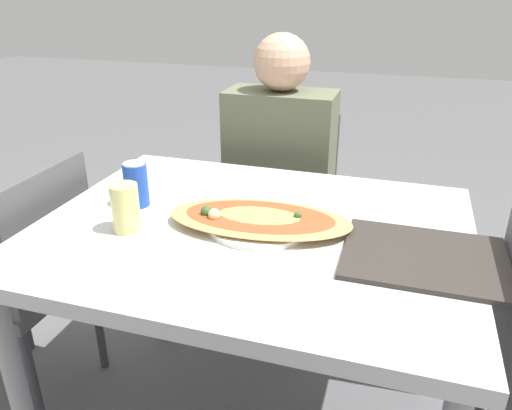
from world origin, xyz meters
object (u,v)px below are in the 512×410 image
object	(u,v)px
dining_table	(252,253)
person_seated	(279,166)
soda_can	(136,184)
chair_far_seated	(285,203)
pizza_main	(259,219)
drink_glass	(125,208)
chair_side_left	(27,273)

from	to	relation	value
dining_table	person_seated	bearing A→B (deg)	98.69
person_seated	soda_can	distance (m)	0.68
chair_far_seated	soda_can	distance (m)	0.83
person_seated	pizza_main	xyz separation A→B (m)	(0.12, -0.64, 0.09)
chair_far_seated	drink_glass	distance (m)	0.95
pizza_main	dining_table	bearing A→B (deg)	-171.88
dining_table	chair_side_left	bearing A→B (deg)	-178.41
chair_side_left	drink_glass	world-z (taller)	drink_glass
pizza_main	person_seated	bearing A→B (deg)	100.22
pizza_main	soda_can	world-z (taller)	soda_can
dining_table	pizza_main	distance (m)	0.10
person_seated	chair_side_left	bearing A→B (deg)	45.90
chair_far_seated	chair_side_left	bearing A→B (deg)	50.20
chair_side_left	person_seated	bearing A→B (deg)	-44.10
chair_far_seated	chair_side_left	world-z (taller)	same
chair_side_left	person_seated	size ratio (longest dim) A/B	0.72
chair_far_seated	drink_glass	world-z (taller)	drink_glass
person_seated	pizza_main	world-z (taller)	person_seated
soda_can	drink_glass	size ratio (longest dim) A/B	1.01
drink_glass	chair_side_left	bearing A→B (deg)	168.04
chair_far_seated	chair_side_left	size ratio (longest dim) A/B	1.00
chair_side_left	pizza_main	size ratio (longest dim) A/B	1.74
chair_far_seated	drink_glass	bearing A→B (deg)	77.34
chair_far_seated	pizza_main	bearing A→B (deg)	98.77
pizza_main	drink_glass	world-z (taller)	drink_glass
person_seated	soda_can	bearing A→B (deg)	68.02
chair_side_left	pizza_main	bearing A→B (deg)	-88.26
pizza_main	soda_can	distance (m)	0.37
chair_side_left	drink_glass	xyz separation A→B (m)	(0.45, -0.10, 0.33)
dining_table	drink_glass	distance (m)	0.35
chair_far_seated	drink_glass	size ratio (longest dim) A/B	6.91
chair_side_left	pizza_main	world-z (taller)	chair_side_left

